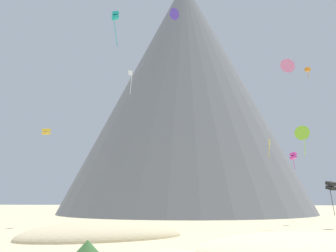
{
  "coord_description": "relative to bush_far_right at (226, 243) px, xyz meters",
  "views": [
    {
      "loc": [
        3.03,
        -37.22,
        4.64
      ],
      "look_at": [
        -3.85,
        33.74,
        16.03
      ],
      "focal_mm": 47.15,
      "sensor_mm": 36.0,
      "label": 1
    }
  ],
  "objects": [
    {
      "name": "rock_massif",
      "position": [
        -7.84,
        78.57,
        30.5
      ],
      "size": [
        77.93,
        77.93,
        67.3
      ],
      "color": "slate",
      "rests_on": "ground_plane"
    },
    {
      "name": "kite_pink_mid",
      "position": [
        11.4,
        28.08,
        25.34
      ],
      "size": [
        2.43,
        0.63,
        2.41
      ],
      "rotation": [
        0.0,
        0.0,
        3.23
      ],
      "color": "pink"
    },
    {
      "name": "kite_orange_high",
      "position": [
        19.85,
        51.72,
        31.38
      ],
      "size": [
        1.21,
        1.21,
        2.66
      ],
      "rotation": [
        0.0,
        0.0,
        5.29
      ],
      "color": "orange"
    },
    {
      "name": "kite_teal_high",
      "position": [
        -14.33,
        14.57,
        29.2
      ],
      "size": [
        1.21,
        1.16,
        5.1
      ],
      "rotation": [
        0.0,
        0.0,
        5.05
      ],
      "color": "teal"
    },
    {
      "name": "kite_white_mid",
      "position": [
        -14.56,
        28.14,
        24.2
      ],
      "size": [
        0.61,
        0.98,
        4.2
      ],
      "rotation": [
        0.0,
        0.0,
        3.44
      ],
      "color": "white"
    },
    {
      "name": "kite_gold_mid",
      "position": [
        -27.82,
        25.56,
        14.66
      ],
      "size": [
        1.22,
        1.25,
        1.06
      ],
      "rotation": [
        0.0,
        0.0,
        2.84
      ],
      "color": "gold"
    },
    {
      "name": "kite_black_low",
      "position": [
        16.26,
        24.6,
        5.79
      ],
      "size": [
        1.57,
        1.6,
        5.01
      ],
      "rotation": [
        0.0,
        0.0,
        0.56
      ],
      "color": "black"
    },
    {
      "name": "kite_yellow_mid",
      "position": [
        10.4,
        46.13,
        14.49
      ],
      "size": [
        0.55,
        0.65,
        3.74
      ],
      "rotation": [
        0.0,
        0.0,
        3.59
      ],
      "color": "yellow"
    },
    {
      "name": "kite_indigo_high",
      "position": [
        -7.0,
        25.49,
        33.9
      ],
      "size": [
        1.88,
        1.85,
        1.99
      ],
      "rotation": [
        0.0,
        0.0,
        3.91
      ],
      "color": "#5138B2"
    },
    {
      "name": "bush_mid_center",
      "position": [
        7.29,
        -7.55,
        0.15
      ],
      "size": [
        1.87,
        1.87,
        1.0
      ],
      "primitive_type": "cone",
      "rotation": [
        0.0,
        0.0,
        5.75
      ],
      "color": "#668C4C",
      "rests_on": "ground_plane"
    },
    {
      "name": "kite_lime_low",
      "position": [
        10.51,
        14.8,
        12.33
      ],
      "size": [
        1.99,
        1.18,
        4.04
      ],
      "rotation": [
        0.0,
        0.0,
        2.76
      ],
      "color": "#8CD133"
    },
    {
      "name": "bush_ridge_crest",
      "position": [
        -11.58,
        -6.18,
        0.2
      ],
      "size": [
        2.07,
        2.07,
        1.09
      ],
      "primitive_type": "cone",
      "rotation": [
        0.0,
        0.0,
        3.15
      ],
      "color": "#386633",
      "rests_on": "ground_plane"
    },
    {
      "name": "kite_magenta_low",
      "position": [
        12.82,
        34.36,
        11.14
      ],
      "size": [
        1.36,
        1.34,
        2.99
      ],
      "rotation": [
        0.0,
        0.0,
        0.94
      ],
      "color": "#D1339E"
    },
    {
      "name": "bush_far_left",
      "position": [
        -9.01,
        11.23,
        -0.14
      ],
      "size": [
        2.1,
        2.1,
        0.42
      ],
      "primitive_type": "cone",
      "rotation": [
        0.0,
        0.0,
        2.45
      ],
      "color": "#568442",
      "rests_on": "ground_plane"
    },
    {
      "name": "bush_scatter_east",
      "position": [
        -17.48,
        16.69,
        0.1
      ],
      "size": [
        1.92,
        1.92,
        0.89
      ],
      "primitive_type": "cone",
      "rotation": [
        0.0,
        0.0,
        3.33
      ],
      "color": "#386633",
      "rests_on": "ground_plane"
    },
    {
      "name": "dune_foreground_right",
      "position": [
        -13.58,
        7.01,
        -0.35
      ],
      "size": [
        22.27,
        20.51,
        3.96
      ],
      "primitive_type": "ellipsoid",
      "rotation": [
        0.0,
        0.0,
        0.65
      ],
      "color": "#CCBA8E",
      "rests_on": "ground_plane"
    },
    {
      "name": "bush_far_right",
      "position": [
        0.0,
        0.0,
        0.0
      ],
      "size": [
        3.25,
        3.25,
        0.69
      ],
      "primitive_type": "cone",
      "rotation": [
        0.0,
        0.0,
        3.82
      ],
      "color": "#568442",
      "rests_on": "ground_plane"
    }
  ]
}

